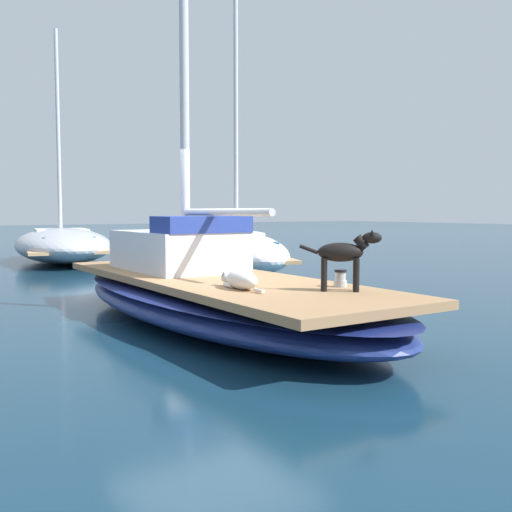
% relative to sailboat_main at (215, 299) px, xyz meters
% --- Properties ---
extents(ground_plane, '(120.00, 120.00, 0.00)m').
position_rel_sailboat_main_xyz_m(ground_plane, '(0.00, 0.00, -0.34)').
color(ground_plane, '#143347').
extents(sailboat_main, '(2.77, 7.32, 0.66)m').
position_rel_sailboat_main_xyz_m(sailboat_main, '(0.00, 0.00, 0.00)').
color(sailboat_main, navy).
rests_on(sailboat_main, ground).
extents(mast_main, '(0.14, 2.27, 6.60)m').
position_rel_sailboat_main_xyz_m(mast_main, '(0.03, 0.74, 3.27)').
color(mast_main, silver).
rests_on(mast_main, sailboat_main).
extents(cabin_house, '(1.48, 2.27, 0.84)m').
position_rel_sailboat_main_xyz_m(cabin_house, '(0.04, 1.12, 0.67)').
color(cabin_house, silver).
rests_on(cabin_house, sailboat_main).
extents(dog_white, '(0.31, 0.95, 0.22)m').
position_rel_sailboat_main_xyz_m(dog_white, '(-0.45, -1.31, 0.43)').
color(dog_white, silver).
rests_on(dog_white, sailboat_main).
extents(dog_black, '(0.74, 0.70, 0.70)m').
position_rel_sailboat_main_xyz_m(dog_black, '(0.43, -2.15, 0.75)').
color(dog_black, black).
rests_on(dog_black, sailboat_main).
extents(deck_winch, '(0.16, 0.16, 0.21)m').
position_rel_sailboat_main_xyz_m(deck_winch, '(0.65, -1.85, 0.42)').
color(deck_winch, '#B7B7BC').
rests_on(deck_winch, sailboat_main).
extents(moored_boat_starboard_side, '(4.44, 6.86, 7.90)m').
position_rel_sailboat_main_xyz_m(moored_boat_starboard_side, '(4.37, 5.89, 0.22)').
color(moored_boat_starboard_side, white).
rests_on(moored_boat_starboard_side, ground).
extents(moored_boat_far_astern, '(4.04, 6.77, 7.18)m').
position_rel_sailboat_main_xyz_m(moored_boat_far_astern, '(1.38, 11.24, 0.22)').
color(moored_boat_far_astern, '#B2B7C1').
rests_on(moored_boat_far_astern, ground).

